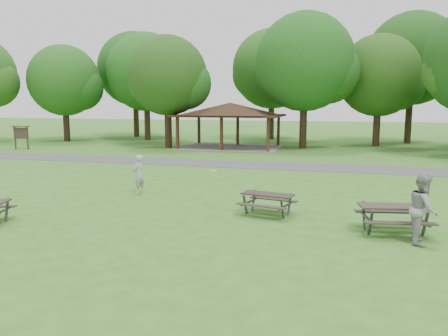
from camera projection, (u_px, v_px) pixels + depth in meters
ground at (157, 228)px, 13.14m from camera, size 160.00×160.00×0.00m
asphalt_path at (252, 165)px, 26.48m from camera, size 120.00×3.20×0.02m
pavilion at (230, 111)px, 36.62m from camera, size 8.60×7.01×3.76m
notice_board at (21, 133)px, 35.38m from camera, size 1.60×0.30×1.88m
tree_row_b at (65, 83)px, 42.15m from camera, size 7.14×6.80×9.28m
tree_row_c at (147, 74)px, 43.51m from camera, size 8.19×7.80×10.67m
tree_row_d at (168, 78)px, 36.11m from camera, size 6.93×6.60×9.27m
tree_row_e at (306, 65)px, 35.43m from camera, size 8.40×8.00×11.02m
tree_row_f at (380, 78)px, 37.33m from camera, size 7.35×7.00×9.55m
tree_deep_a at (136, 71)px, 47.55m from camera, size 8.40×8.00×11.38m
tree_deep_b at (273, 71)px, 44.10m from camera, size 8.40×8.00×11.13m
tree_deep_c at (413, 62)px, 39.63m from camera, size 8.82×8.40×11.90m
picnic_table_middle at (267, 199)px, 14.68m from camera, size 1.96×1.70×0.75m
picnic_table_far at (394, 212)px, 12.59m from camera, size 2.18×1.88×0.84m
frisbee_in_flight at (214, 171)px, 15.76m from camera, size 0.33×0.33×0.02m
frisbee_thrower at (139, 174)px, 18.17m from camera, size 0.45×0.63×1.60m
frisbee_catcher at (423, 209)px, 11.64m from camera, size 0.78×0.97×1.89m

